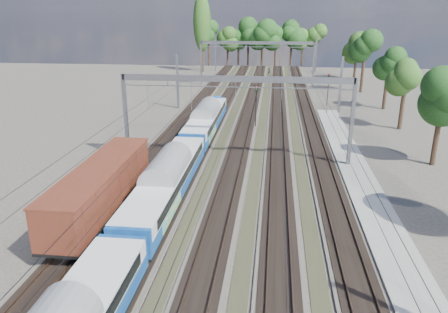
# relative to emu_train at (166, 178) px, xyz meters

# --- Properties ---
(track_bed) EXTENTS (21.00, 130.00, 0.34)m
(track_bed) POSITION_rel_emu_train_xyz_m (4.50, 26.47, -2.40)
(track_bed) COLOR #47423A
(track_bed) RESTS_ON ground
(platform) EXTENTS (3.00, 70.00, 0.30)m
(platform) POSITION_rel_emu_train_xyz_m (16.50, 1.47, -2.35)
(platform) COLOR gray
(platform) RESTS_ON ground
(catenary) EXTENTS (25.65, 130.00, 9.00)m
(catenary) POSITION_rel_emu_train_xyz_m (4.83, 34.16, 3.90)
(catenary) COLOR slate
(catenary) RESTS_ON ground
(tree_belt) EXTENTS (40.85, 98.38, 12.04)m
(tree_belt) POSITION_rel_emu_train_xyz_m (11.43, 74.38, 5.56)
(tree_belt) COLOR black
(tree_belt) RESTS_ON ground
(poplar) EXTENTS (4.40, 4.40, 19.04)m
(poplar) POSITION_rel_emu_train_xyz_m (-10.00, 79.47, 9.39)
(poplar) COLOR black
(poplar) RESTS_ON ground
(emu_train) EXTENTS (2.90, 61.45, 4.25)m
(emu_train) POSITION_rel_emu_train_xyz_m (0.00, 0.00, 0.00)
(emu_train) COLOR black
(emu_train) RESTS_ON ground
(freight_boxcar) EXTENTS (3.17, 15.32, 3.95)m
(freight_boxcar) POSITION_rel_emu_train_xyz_m (-4.50, -2.10, -0.09)
(freight_boxcar) COLOR black
(freight_boxcar) RESTS_ON ground
(worker) EXTENTS (0.58, 0.69, 1.60)m
(worker) POSITION_rel_emu_train_xyz_m (6.86, 76.37, -1.70)
(worker) COLOR black
(worker) RESTS_ON ground
(signal_near) EXTENTS (0.40, 0.36, 5.68)m
(signal_near) POSITION_rel_emu_train_xyz_m (5.94, 25.98, 1.10)
(signal_near) COLOR black
(signal_near) RESTS_ON ground
(signal_far) EXTENTS (0.32, 0.29, 5.21)m
(signal_far) POSITION_rel_emu_train_xyz_m (17.04, 41.05, 0.80)
(signal_far) COLOR black
(signal_far) RESTS_ON ground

